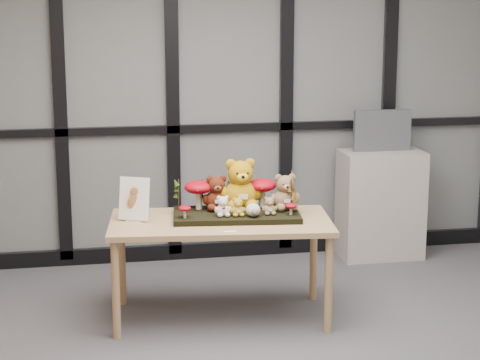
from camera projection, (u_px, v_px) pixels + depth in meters
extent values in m
plane|color=#BCB9B1|center=(229.00, 83.00, 6.77)|extent=(5.00, 0.00, 5.00)
cube|color=#2D383F|center=(230.00, 83.00, 6.74)|extent=(4.90, 0.02, 2.70)
cube|color=black|center=(230.00, 248.00, 7.02)|extent=(4.90, 0.06, 0.12)
cube|color=black|center=(230.00, 127.00, 6.81)|extent=(4.90, 0.06, 0.06)
cube|color=black|center=(59.00, 86.00, 6.50)|extent=(0.10, 0.06, 2.70)
cube|color=black|center=(172.00, 84.00, 6.66)|extent=(0.10, 0.06, 2.70)
cube|color=black|center=(286.00, 82.00, 6.82)|extent=(0.10, 0.06, 2.70)
cube|color=black|center=(389.00, 80.00, 6.97)|extent=(0.10, 0.06, 2.70)
cube|color=#A47B59|center=(220.00, 223.00, 5.56)|extent=(1.48, 0.86, 0.04)
cylinder|color=#A47B59|center=(116.00, 290.00, 5.29)|extent=(0.05, 0.05, 0.63)
cylinder|color=#A47B59|center=(122.00, 260.00, 5.88)|extent=(0.05, 0.05, 0.63)
cylinder|color=#A47B59|center=(329.00, 285.00, 5.38)|extent=(0.05, 0.05, 0.63)
cylinder|color=#A47B59|center=(314.00, 256.00, 5.97)|extent=(0.05, 0.05, 0.63)
cube|color=black|center=(236.00, 215.00, 5.61)|extent=(0.85, 0.49, 0.04)
cube|color=silver|center=(135.00, 220.00, 5.53)|extent=(0.12, 0.10, 0.01)
cube|color=white|center=(134.00, 199.00, 5.50)|extent=(0.21, 0.14, 0.27)
ellipsoid|color=brown|center=(134.00, 202.00, 5.50)|extent=(0.09, 0.01, 0.10)
ellipsoid|color=brown|center=(134.00, 192.00, 5.49)|extent=(0.05, 0.01, 0.05)
cube|color=white|center=(230.00, 231.00, 5.28)|extent=(0.08, 0.03, 0.00)
cube|color=#9E958D|center=(380.00, 204.00, 6.94)|extent=(0.65, 0.38, 0.86)
cube|color=#4F5257|center=(382.00, 130.00, 6.83)|extent=(0.46, 0.05, 0.33)
cube|color=black|center=(383.00, 131.00, 6.81)|extent=(0.41, 0.00, 0.27)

